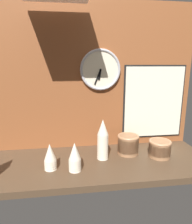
{
  "coord_description": "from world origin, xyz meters",
  "views": [
    {
      "loc": [
        -0.13,
        -1.2,
        0.61
      ],
      "look_at": [
        0.04,
        0.04,
        0.32
      ],
      "focal_mm": 32.0,
      "sensor_mm": 36.0,
      "label": 1
    }
  ],
  "objects": [
    {
      "name": "cup_stack_center",
      "position": [
        -0.11,
        -0.11,
        0.09
      ],
      "size": [
        0.07,
        0.07,
        0.18
      ],
      "color": "beige",
      "rests_on": "ground_plane"
    },
    {
      "name": "menu_board",
      "position": [
        0.52,
        0.24,
        0.33
      ],
      "size": [
        0.48,
        0.01,
        0.56
      ],
      "color": "black"
    },
    {
      "name": "wall_clock",
      "position": [
        0.1,
        0.23,
        0.58
      ],
      "size": [
        0.29,
        0.03,
        0.29
      ],
      "color": "beige"
    },
    {
      "name": "bowl_stack_right",
      "position": [
        0.27,
        0.08,
        0.07
      ],
      "size": [
        0.15,
        0.15,
        0.14
      ],
      "color": "#996B47",
      "rests_on": "ground_plane"
    },
    {
      "name": "cup_stack_center_left",
      "position": [
        -0.25,
        -0.07,
        0.08
      ],
      "size": [
        0.07,
        0.07,
        0.16
      ],
      "color": "beige",
      "rests_on": "ground_plane"
    },
    {
      "name": "ground_plane",
      "position": [
        0.0,
        0.0,
        -0.02
      ],
      "size": [
        1.6,
        0.56,
        0.04
      ],
      "primitive_type": "cube",
      "color": "#4C3826"
    },
    {
      "name": "bowl_stack_far_right",
      "position": [
        0.47,
        -0.0,
        0.06
      ],
      "size": [
        0.15,
        0.15,
        0.12
      ],
      "color": "#996B47",
      "rests_on": "ground_plane"
    },
    {
      "name": "wall_tiled_back",
      "position": [
        0.0,
        0.27,
        0.53
      ],
      "size": [
        1.6,
        0.03,
        1.05
      ],
      "color": "brown",
      "rests_on": "ground_plane"
    },
    {
      "name": "cup_stack_center_right",
      "position": [
        0.08,
        0.02,
        0.14
      ],
      "size": [
        0.07,
        0.07,
        0.27
      ],
      "color": "beige",
      "rests_on": "ground_plane"
    }
  ]
}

